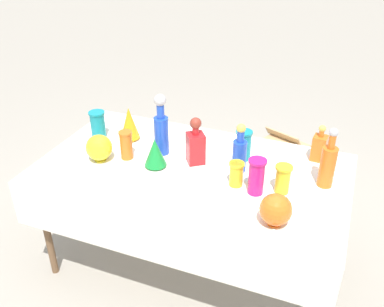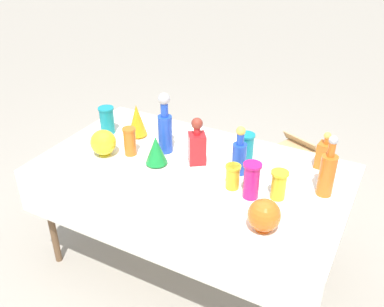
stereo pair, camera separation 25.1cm
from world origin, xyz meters
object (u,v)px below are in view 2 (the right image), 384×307
at_px(square_decanter_0, 197,144).
at_px(slender_vase_2, 107,119).
at_px(tall_bottle_1, 239,155).
at_px(square_decanter_1, 324,154).
at_px(round_bowl_1, 103,143).
at_px(slender_vase_5, 246,147).
at_px(slender_vase_3, 252,179).
at_px(tall_bottle_0, 165,127).
at_px(slender_vase_4, 233,176).
at_px(cardboard_box_behind_left, 294,166).
at_px(fluted_vase_0, 156,150).
at_px(fluted_vase_1, 137,120).
at_px(slender_vase_1, 130,141).
at_px(tall_bottle_2, 327,172).
at_px(round_bowl_0, 264,215).
at_px(slender_vase_0, 279,184).

bearing_deg(square_decanter_0, slender_vase_2, 175.28).
distance_m(tall_bottle_1, square_decanter_1, 0.52).
bearing_deg(tall_bottle_1, slender_vase_2, 176.94).
bearing_deg(round_bowl_1, slender_vase_5, 22.76).
relative_size(square_decanter_0, slender_vase_2, 1.59).
xyz_separation_m(square_decanter_0, slender_vase_3, (0.42, -0.18, -0.01)).
xyz_separation_m(tall_bottle_0, slender_vase_4, (0.54, -0.17, -0.10)).
distance_m(tall_bottle_0, round_bowl_1, 0.40).
bearing_deg(cardboard_box_behind_left, fluted_vase_0, -111.15).
bearing_deg(slender_vase_4, fluted_vase_1, 161.88).
distance_m(slender_vase_1, slender_vase_5, 0.72).
bearing_deg(cardboard_box_behind_left, slender_vase_1, -118.80).
bearing_deg(slender_vase_5, square_decanter_0, -150.60).
distance_m(slender_vase_3, slender_vase_4, 0.13).
height_order(slender_vase_5, cardboard_box_behind_left, slender_vase_5).
bearing_deg(tall_bottle_0, fluted_vase_1, 161.68).
height_order(tall_bottle_2, round_bowl_1, tall_bottle_2).
relative_size(square_decanter_1, round_bowl_1, 1.39).
distance_m(tall_bottle_0, slender_vase_3, 0.69).
distance_m(slender_vase_5, fluted_vase_0, 0.54).
bearing_deg(slender_vase_4, fluted_vase_0, 178.45).
bearing_deg(tall_bottle_2, tall_bottle_0, -179.64).
distance_m(slender_vase_1, round_bowl_1, 0.16).
bearing_deg(slender_vase_1, fluted_vase_0, -6.66).
bearing_deg(slender_vase_4, tall_bottle_0, 161.99).
distance_m(square_decanter_1, fluted_vase_0, 1.00).
bearing_deg(round_bowl_1, fluted_vase_0, 9.83).
bearing_deg(slender_vase_2, round_bowl_0, -19.82).
height_order(tall_bottle_2, cardboard_box_behind_left, tall_bottle_2).
distance_m(fluted_vase_0, round_bowl_0, 0.83).
distance_m(fluted_vase_0, fluted_vase_1, 0.40).
bearing_deg(square_decanter_0, fluted_vase_1, 167.07).
bearing_deg(tall_bottle_0, round_bowl_1, -144.98).
bearing_deg(square_decanter_0, slender_vase_0, -12.38).
distance_m(square_decanter_1, slender_vase_4, 0.60).
bearing_deg(slender_vase_3, round_bowl_0, -55.88).
distance_m(tall_bottle_0, fluted_vase_1, 0.30).
relative_size(square_decanter_1, cardboard_box_behind_left, 0.44).
distance_m(square_decanter_0, slender_vase_3, 0.46).
distance_m(tall_bottle_2, round_bowl_0, 0.48).
bearing_deg(slender_vase_0, slender_vase_2, 171.92).
distance_m(square_decanter_1, round_bowl_0, 0.72).
bearing_deg(tall_bottle_2, slender_vase_0, -143.97).
xyz_separation_m(square_decanter_0, fluted_vase_0, (-0.21, -0.13, -0.03)).
bearing_deg(fluted_vase_1, tall_bottle_0, -18.32).
relative_size(fluted_vase_1, cardboard_box_behind_left, 0.43).
height_order(square_decanter_1, slender_vase_4, square_decanter_1).
bearing_deg(square_decanter_1, slender_vase_0, -108.21).
bearing_deg(slender_vase_5, tall_bottle_1, -84.43).
bearing_deg(slender_vase_5, slender_vase_3, -63.61).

